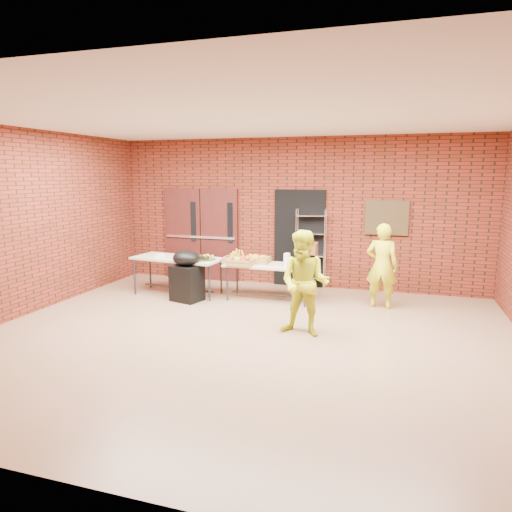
{
  "coord_description": "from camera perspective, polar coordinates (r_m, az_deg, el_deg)",
  "views": [
    {
      "loc": [
        2.09,
        -6.15,
        2.41
      ],
      "look_at": [
        -0.25,
        1.4,
        1.0
      ],
      "focal_mm": 32.0,
      "sensor_mm": 36.0,
      "label": 1
    }
  ],
  "objects": [
    {
      "name": "room",
      "position": [
        6.55,
        -1.57,
        3.0
      ],
      "size": [
        8.08,
        7.08,
        3.28
      ],
      "color": "#8E6E4C",
      "rests_on": "ground"
    },
    {
      "name": "double_doors",
      "position": [
        10.59,
        -6.85,
        2.69
      ],
      "size": [
        1.78,
        0.12,
        2.1
      ],
      "color": "#401812",
      "rests_on": "room"
    },
    {
      "name": "dark_doorway",
      "position": [
        9.91,
        5.44,
        2.19
      ],
      "size": [
        1.1,
        0.06,
        2.1
      ],
      "primitive_type": "cube",
      "color": "black",
      "rests_on": "room"
    },
    {
      "name": "bronze_plaque",
      "position": [
        9.64,
        16.03,
        4.61
      ],
      "size": [
        0.85,
        0.04,
        0.7
      ],
      "primitive_type": "cube",
      "color": "#382C16",
      "rests_on": "room"
    },
    {
      "name": "wire_rack",
      "position": [
        9.75,
        6.84,
        0.86
      ],
      "size": [
        0.65,
        0.32,
        1.71
      ],
      "primitive_type": null,
      "rotation": [
        0.0,
        0.0,
        0.19
      ],
      "color": "silver",
      "rests_on": "room"
    },
    {
      "name": "table_left",
      "position": [
        9.38,
        -9.77,
        -0.57
      ],
      "size": [
        1.92,
        0.98,
        0.76
      ],
      "rotation": [
        0.0,
        0.0,
        -0.12
      ],
      "color": "#B6A88B",
      "rests_on": "room"
    },
    {
      "name": "table_right",
      "position": [
        8.81,
        1.67,
        -1.44
      ],
      "size": [
        1.73,
        0.75,
        0.71
      ],
      "rotation": [
        0.0,
        0.0,
        -0.02
      ],
      "color": "#B6A88B",
      "rests_on": "room"
    },
    {
      "name": "basket_bananas",
      "position": [
        8.98,
        -2.58,
        -0.43
      ],
      "size": [
        0.46,
        0.36,
        0.14
      ],
      "color": "#9D6E3F",
      "rests_on": "table_right"
    },
    {
      "name": "basket_oranges",
      "position": [
        8.95,
        0.13,
        -0.44
      ],
      "size": [
        0.49,
        0.38,
        0.15
      ],
      "color": "#9D6E3F",
      "rests_on": "table_right"
    },
    {
      "name": "basket_apples",
      "position": [
        8.75,
        -1.92,
        -0.68
      ],
      "size": [
        0.49,
        0.38,
        0.15
      ],
      "color": "#9D6E3F",
      "rests_on": "table_right"
    },
    {
      "name": "muffin_tray",
      "position": [
        9.04,
        -6.32,
        -0.18
      ],
      "size": [
        0.4,
        0.4,
        0.1
      ],
      "color": "#124615",
      "rests_on": "table_left"
    },
    {
      "name": "napkin_box",
      "position": [
        9.5,
        -11.85,
        0.08
      ],
      "size": [
        0.18,
        0.12,
        0.06
      ],
      "primitive_type": "cube",
      "color": "silver",
      "rests_on": "table_left"
    },
    {
      "name": "coffee_dispenser",
      "position": [
        8.7,
        6.51,
        0.23
      ],
      "size": [
        0.33,
        0.3,
        0.44
      ],
      "primitive_type": "cube",
      "color": "#542E1D",
      "rests_on": "table_right"
    },
    {
      "name": "cup_stack_front",
      "position": [
        8.54,
        3.75,
        -0.56
      ],
      "size": [
        0.08,
        0.08,
        0.25
      ],
      "primitive_type": "cylinder",
      "color": "silver",
      "rests_on": "table_right"
    },
    {
      "name": "cup_stack_mid",
      "position": [
        8.56,
        3.87,
        -0.5
      ],
      "size": [
        0.09,
        0.09,
        0.26
      ],
      "primitive_type": "cylinder",
      "color": "silver",
      "rests_on": "table_right"
    },
    {
      "name": "cup_stack_back",
      "position": [
        8.72,
        4.03,
        -0.39
      ],
      "size": [
        0.08,
        0.08,
        0.23
      ],
      "primitive_type": "cylinder",
      "color": "silver",
      "rests_on": "table_right"
    },
    {
      "name": "covered_grill",
      "position": [
        8.88,
        -8.65,
        -2.44
      ],
      "size": [
        0.64,
        0.58,
        0.99
      ],
      "rotation": [
        0.0,
        0.0,
        -0.27
      ],
      "color": "black",
      "rests_on": "room"
    },
    {
      "name": "volunteer_woman",
      "position": [
        8.58,
        15.45,
        -1.19
      ],
      "size": [
        0.61,
        0.43,
        1.56
      ],
      "primitive_type": "imported",
      "rotation": [
        0.0,
        0.0,
        3.03
      ],
      "color": "#C8CD16",
      "rests_on": "room"
    },
    {
      "name": "volunteer_man",
      "position": [
        6.9,
        6.11,
        -3.42
      ],
      "size": [
        0.85,
        0.7,
        1.6
      ],
      "primitive_type": "imported",
      "rotation": [
        0.0,
        0.0,
        -0.13
      ],
      "color": "#C8CD16",
      "rests_on": "room"
    }
  ]
}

